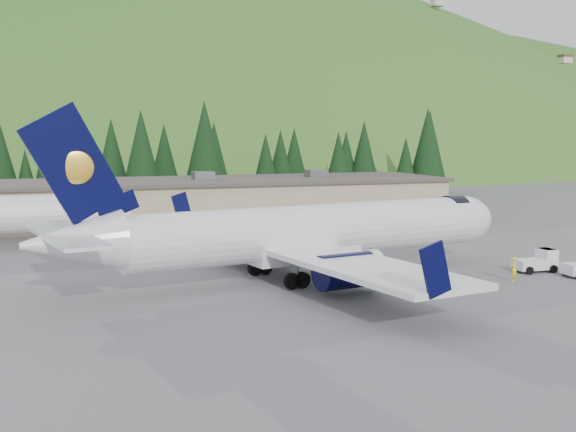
# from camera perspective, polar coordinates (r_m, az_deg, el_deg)

# --- Properties ---
(ground) EXTENTS (600.00, 600.00, 0.00)m
(ground) POSITION_cam_1_polar(r_m,az_deg,el_deg) (54.29, 2.09, -4.88)
(ground) COLOR #5B5B60
(airliner) EXTENTS (38.12, 35.96, 12.68)m
(airliner) POSITION_cam_1_polar(r_m,az_deg,el_deg) (53.16, 1.07, -1.42)
(airliner) COLOR white
(airliner) RESTS_ON ground
(baggage_tug_a) EXTENTS (3.32, 2.04, 1.76)m
(baggage_tug_a) POSITION_cam_1_polar(r_m,az_deg,el_deg) (59.77, 19.15, -3.41)
(baggage_tug_a) COLOR silver
(baggage_tug_a) RESTS_ON ground
(terminal_building) EXTENTS (71.00, 17.00, 6.10)m
(terminal_building) POSITION_cam_1_polar(r_m,az_deg,el_deg) (89.13, -9.85, 1.20)
(terminal_building) COLOR tan
(terminal_building) RESTS_ON ground
(ramp_worker) EXTENTS (0.80, 0.78, 1.85)m
(ramp_worker) POSITION_cam_1_polar(r_m,az_deg,el_deg) (54.99, 17.41, -4.05)
(ramp_worker) COLOR yellow
(ramp_worker) RESTS_ON ground
(tree_line) EXTENTS (112.97, 19.45, 14.42)m
(tree_line) POSITION_cam_1_polar(r_m,az_deg,el_deg) (111.43, -12.08, 4.76)
(tree_line) COLOR black
(tree_line) RESTS_ON ground
(hills) EXTENTS (614.00, 330.00, 300.00)m
(hills) POSITION_cam_1_polar(r_m,az_deg,el_deg) (282.95, -3.27, -12.82)
(hills) COLOR #1A5418
(hills) RESTS_ON ground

